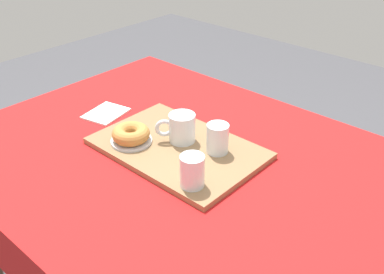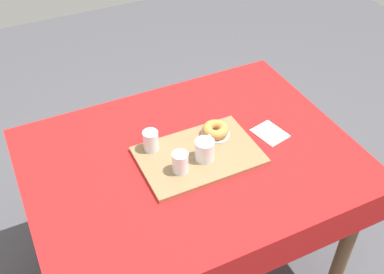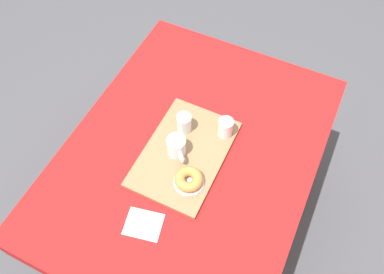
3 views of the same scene
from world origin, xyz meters
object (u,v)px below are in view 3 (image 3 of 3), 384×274
object	(u,v)px
serving_tray	(185,153)
donut_plate_left	(189,182)
dining_table	(191,162)
water_glass_near	(184,124)
sugar_donut_left	(189,179)
paper_napkin	(144,224)
tea_mug_left	(177,147)
water_glass_far	(225,128)

from	to	relation	value
serving_tray	donut_plate_left	size ratio (longest dim) A/B	3.92
dining_table	water_glass_near	world-z (taller)	water_glass_near
water_glass_near	sugar_donut_left	world-z (taller)	water_glass_near
donut_plate_left	sugar_donut_left	world-z (taller)	sugar_donut_left
dining_table	paper_napkin	world-z (taller)	paper_napkin
donut_plate_left	paper_napkin	bearing A→B (deg)	-19.68
tea_mug_left	water_glass_far	bearing A→B (deg)	140.33
dining_table	serving_tray	size ratio (longest dim) A/B	2.76
water_glass_near	sugar_donut_left	size ratio (longest dim) A/B	0.77
dining_table	donut_plate_left	bearing A→B (deg)	22.94
sugar_donut_left	paper_napkin	bearing A→B (deg)	-19.68
sugar_donut_left	paper_napkin	xyz separation A→B (m)	(0.22, -0.08, -0.04)
serving_tray	water_glass_near	bearing A→B (deg)	-153.33
dining_table	water_glass_far	bearing A→B (deg)	144.40
tea_mug_left	paper_napkin	xyz separation A→B (m)	(0.32, 0.03, -0.05)
tea_mug_left	water_glass_far	size ratio (longest dim) A/B	1.18
donut_plate_left	sugar_donut_left	size ratio (longest dim) A/B	1.10
sugar_donut_left	dining_table	bearing A→B (deg)	-157.06
dining_table	sugar_donut_left	size ratio (longest dim) A/B	11.85
serving_tray	dining_table	bearing A→B (deg)	146.42
donut_plate_left	paper_napkin	size ratio (longest dim) A/B	0.90
water_glass_far	water_glass_near	bearing A→B (deg)	-71.98
tea_mug_left	water_glass_near	xyz separation A→B (m)	(-0.12, -0.02, -0.00)
donut_plate_left	tea_mug_left	bearing A→B (deg)	-134.72
dining_table	donut_plate_left	world-z (taller)	donut_plate_left
dining_table	serving_tray	xyz separation A→B (m)	(0.02, -0.02, 0.10)
tea_mug_left	dining_table	bearing A→B (deg)	128.74
dining_table	tea_mug_left	xyz separation A→B (m)	(0.04, -0.05, 0.15)
water_glass_far	donut_plate_left	size ratio (longest dim) A/B	0.70
tea_mug_left	sugar_donut_left	size ratio (longest dim) A/B	0.91
tea_mug_left	donut_plate_left	size ratio (longest dim) A/B	0.83
sugar_donut_left	water_glass_near	bearing A→B (deg)	-149.74
water_glass_near	donut_plate_left	xyz separation A→B (m)	(0.22, 0.13, -0.03)
serving_tray	paper_napkin	size ratio (longest dim) A/B	3.52
sugar_donut_left	paper_napkin	distance (m)	0.24
serving_tray	paper_napkin	world-z (taller)	serving_tray
dining_table	sugar_donut_left	bearing A→B (deg)	22.94
serving_tray	donut_plate_left	world-z (taller)	donut_plate_left
sugar_donut_left	paper_napkin	size ratio (longest dim) A/B	0.82
water_glass_near	water_glass_far	distance (m)	0.17
water_glass_near	serving_tray	bearing A→B (deg)	26.67
water_glass_near	water_glass_far	xyz separation A→B (m)	(-0.05, 0.16, 0.00)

